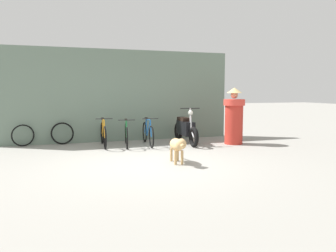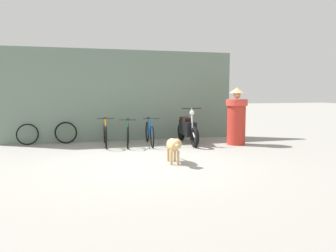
{
  "view_description": "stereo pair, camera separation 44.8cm",
  "coord_description": "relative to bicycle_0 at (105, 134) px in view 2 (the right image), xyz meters",
  "views": [
    {
      "loc": [
        -1.75,
        -6.79,
        1.57
      ],
      "look_at": [
        0.91,
        1.33,
        0.65
      ],
      "focal_mm": 35.0,
      "sensor_mm": 36.0,
      "label": 1
    },
    {
      "loc": [
        -1.32,
        -6.92,
        1.57
      ],
      "look_at": [
        0.91,
        1.33,
        0.65
      ],
      "focal_mm": 35.0,
      "sensor_mm": 36.0,
      "label": 2
    }
  ],
  "objects": [
    {
      "name": "ground_plane",
      "position": [
        0.63,
        -2.51,
        -0.34
      ],
      "size": [
        60.0,
        60.0,
        0.0
      ],
      "primitive_type": "plane",
      "color": "gray"
    },
    {
      "name": "shop_wall_back",
      "position": [
        0.63,
        0.95,
        1.08
      ],
      "size": [
        7.25,
        0.2,
        2.84
      ],
      "color": "slate",
      "rests_on": "ground"
    },
    {
      "name": "bicycle_0",
      "position": [
        0.0,
        0.0,
        0.0
      ],
      "size": [
        0.46,
        1.65,
        0.83
      ],
      "rotation": [
        0.0,
        0.0,
        -1.61
      ],
      "color": "black",
      "rests_on": "ground"
    },
    {
      "name": "bicycle_1",
      "position": [
        0.62,
        -0.17,
        -0.01
      ],
      "size": [
        0.46,
        1.55,
        0.79
      ],
      "rotation": [
        0.0,
        0.0,
        -1.73
      ],
      "color": "black",
      "rests_on": "ground"
    },
    {
      "name": "bicycle_2",
      "position": [
        1.26,
        -0.14,
        -0.0
      ],
      "size": [
        0.46,
        1.7,
        0.81
      ],
      "rotation": [
        0.0,
        0.0,
        -1.64
      ],
      "color": "black",
      "rests_on": "ground"
    },
    {
      "name": "motorcycle",
      "position": [
        2.39,
        -0.28,
        0.09
      ],
      "size": [
        0.58,
        1.95,
        1.09
      ],
      "rotation": [
        0.0,
        0.0,
        -1.6
      ],
      "color": "black",
      "rests_on": "ground"
    },
    {
      "name": "stray_dog",
      "position": [
        1.25,
        -2.73,
        0.06
      ],
      "size": [
        0.32,
        1.07,
        0.59
      ],
      "rotation": [
        0.0,
        0.0,
        4.63
      ],
      "color": "tan",
      "rests_on": "ground"
    },
    {
      "name": "person_in_robes",
      "position": [
        3.73,
        -0.76,
        0.48
      ],
      "size": [
        0.88,
        0.88,
        1.67
      ],
      "rotation": [
        0.0,
        0.0,
        2.34
      ],
      "color": "#B72D23",
      "rests_on": "ground"
    },
    {
      "name": "spare_tire_left",
      "position": [
        -2.17,
        0.7,
        -0.03
      ],
      "size": [
        0.61,
        0.22,
        0.63
      ],
      "rotation": [
        0.0,
        0.0,
        0.3
      ],
      "color": "black",
      "rests_on": "ground"
    },
    {
      "name": "spare_tire_right",
      "position": [
        -1.11,
        0.7,
        -0.01
      ],
      "size": [
        0.66,
        0.09,
        0.65
      ],
      "rotation": [
        0.0,
        0.0,
        -0.07
      ],
      "color": "black",
      "rests_on": "ground"
    }
  ]
}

